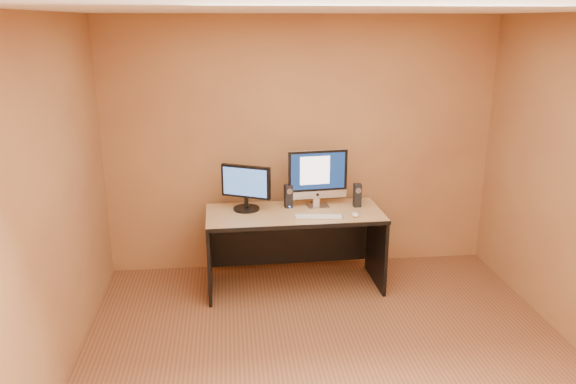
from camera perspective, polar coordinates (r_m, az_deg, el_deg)
The scene contains 12 objects.
floor at distance 4.46m, azimuth 4.79°, elevation -17.68°, with size 4.00×4.00×0.00m, color brown.
walls at distance 3.87m, azimuth 5.26°, elevation -1.65°, with size 4.00×4.00×2.60m, color #A47542, non-canonical shape.
ceiling at distance 3.67m, azimuth 5.84°, elevation 17.96°, with size 4.00×4.00×0.00m, color white.
desk at distance 5.51m, azimuth 0.66°, elevation -5.90°, with size 1.68×0.74×0.78m, color tan, non-canonical shape.
imac at distance 5.46m, azimuth 3.07°, elevation 1.41°, with size 0.60×0.22×0.58m, color #BCBBC0, non-canonical shape.
second_monitor at distance 5.39m, azimuth -4.29°, elevation 0.42°, with size 0.50×0.25×0.44m, color black, non-canonical shape.
speaker_left at distance 5.48m, azimuth 0.04°, elevation -0.41°, with size 0.07×0.08×0.23m, color black, non-canonical shape.
speaker_right at distance 5.55m, azimuth 7.06°, elevation -0.32°, with size 0.07×0.08×0.23m, color black, non-canonical shape.
keyboard at distance 5.23m, azimuth 3.14°, elevation -2.53°, with size 0.45×0.12×0.02m, color silver.
mouse at distance 5.29m, azimuth 6.83°, elevation -2.28°, with size 0.06×0.11×0.04m, color white.
cable_a at distance 5.67m, azimuth 2.89°, elevation -1.02°, with size 0.01×0.01×0.23m, color black.
cable_b at distance 5.69m, azimuth 2.54°, elevation -0.93°, with size 0.01×0.01×0.19m, color black.
Camera 1 is at (-0.75, -3.59, 2.54)m, focal length 35.00 mm.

